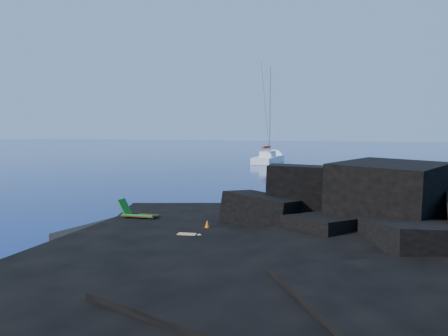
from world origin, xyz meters
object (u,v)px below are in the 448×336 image
object	(u,v)px
deck_chair	(140,210)
sunbather	(187,236)
sailboat	(269,163)
marker_cone	(207,227)

from	to	relation	value
deck_chair	sunbather	size ratio (longest dim) A/B	0.89
sailboat	marker_cone	size ratio (longest dim) A/B	24.07
deck_chair	sunbather	distance (m)	4.27
sailboat	deck_chair	xyz separation A→B (m)	(6.71, -46.05, 0.97)
marker_cone	sunbather	bearing A→B (deg)	-100.45
sailboat	sunbather	distance (m)	49.38
deck_chair	marker_cone	distance (m)	3.98
sailboat	deck_chair	world-z (taller)	sailboat
deck_chair	sunbather	world-z (taller)	deck_chair
sailboat	marker_cone	bearing A→B (deg)	-79.96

